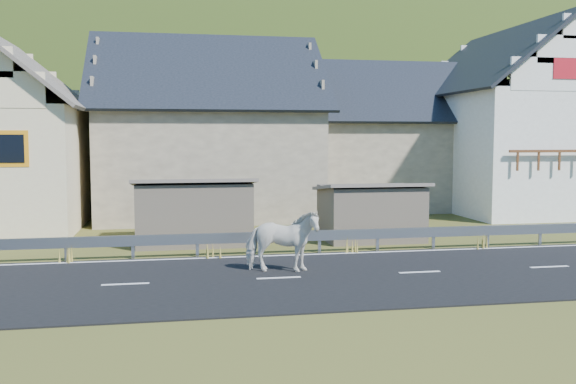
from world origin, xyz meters
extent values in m
plane|color=#3B3D1A|center=(0.00, 0.00, 0.00)|extent=(160.00, 160.00, 0.00)
cube|color=black|center=(0.00, 0.00, 0.02)|extent=(60.00, 7.00, 0.04)
cube|color=silver|center=(0.00, 0.00, 0.04)|extent=(60.00, 6.60, 0.01)
cube|color=#93969B|center=(0.00, 3.68, 0.58)|extent=(28.00, 0.08, 0.34)
cube|color=#93969B|center=(-6.00, 3.70, 0.35)|extent=(0.10, 0.06, 0.70)
cube|color=#93969B|center=(-4.00, 3.70, 0.35)|extent=(0.10, 0.06, 0.70)
cube|color=#93969B|center=(-2.00, 3.70, 0.35)|extent=(0.10, 0.06, 0.70)
cube|color=#93969B|center=(0.00, 3.70, 0.35)|extent=(0.10, 0.06, 0.70)
cube|color=#93969B|center=(2.00, 3.70, 0.35)|extent=(0.10, 0.06, 0.70)
cube|color=#93969B|center=(4.00, 3.70, 0.35)|extent=(0.10, 0.06, 0.70)
cube|color=#93969B|center=(6.00, 3.70, 0.35)|extent=(0.10, 0.06, 0.70)
cube|color=#93969B|center=(8.00, 3.70, 0.35)|extent=(0.10, 0.06, 0.70)
cube|color=#93969B|center=(10.00, 3.70, 0.35)|extent=(0.10, 0.06, 0.70)
cube|color=#695D4D|center=(-2.00, 6.50, 1.10)|extent=(4.30, 3.30, 2.40)
cube|color=#695D4D|center=(4.50, 6.00, 1.00)|extent=(3.80, 2.90, 2.20)
cube|color=orange|center=(-8.40, 7.50, 3.40)|extent=(1.30, 0.12, 1.30)
cube|color=tan|center=(-1.00, 15.00, 2.50)|extent=(10.00, 9.00, 5.00)
cube|color=tan|center=(9.00, 17.00, 2.30)|extent=(9.00, 8.00, 4.60)
cube|color=white|center=(15.00, 14.00, 3.00)|extent=(8.00, 10.00, 6.00)
ellipsoid|color=black|center=(5.00, 180.00, -20.00)|extent=(440.00, 280.00, 260.00)
imported|color=silver|center=(0.22, 0.74, 0.92)|extent=(1.40, 2.24, 1.76)
camera|label=1|loc=(-2.86, -16.68, 3.81)|focal=40.00mm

